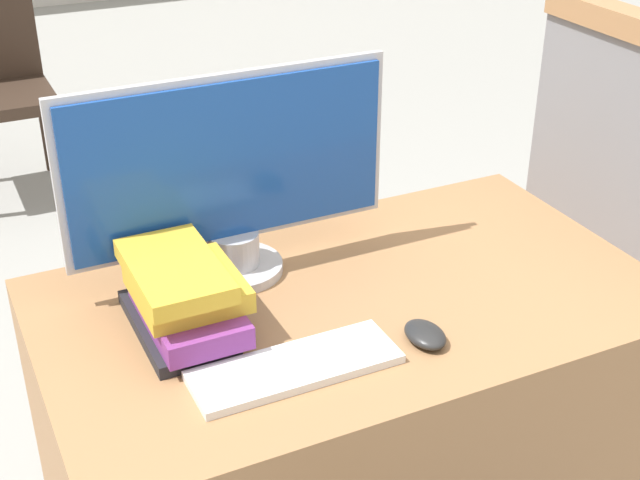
% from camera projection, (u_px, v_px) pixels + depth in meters
% --- Properties ---
extents(desk, '(1.21, 0.72, 0.75)m').
position_uv_depth(desk, '(349.00, 443.00, 1.93)').
color(desk, '#9E7047').
rests_on(desk, ground_plane).
extents(carrel_divider, '(0.07, 0.61, 1.23)m').
position_uv_depth(carrel_divider, '(612.00, 289.00, 2.00)').
color(carrel_divider, slate).
rests_on(carrel_divider, ground_plane).
extents(monitor, '(0.66, 0.20, 0.42)m').
position_uv_depth(monitor, '(230.00, 176.00, 1.73)').
color(monitor, '#B7B7BC').
rests_on(monitor, desk).
extents(keyboard, '(0.37, 0.13, 0.02)m').
position_uv_depth(keyboard, '(295.00, 367.00, 1.53)').
color(keyboard, white).
rests_on(keyboard, desk).
extents(mouse, '(0.07, 0.10, 0.03)m').
position_uv_depth(mouse, '(425.00, 334.00, 1.60)').
color(mouse, '#262626').
rests_on(mouse, desk).
extents(book_stack, '(0.19, 0.29, 0.14)m').
position_uv_depth(book_stack, '(183.00, 297.00, 1.61)').
color(book_stack, '#232328').
rests_on(book_stack, desk).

